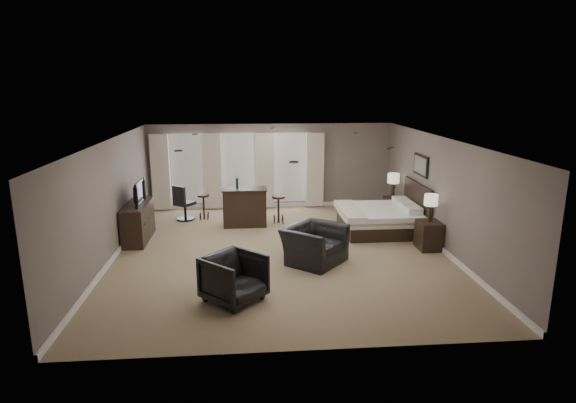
{
  "coord_description": "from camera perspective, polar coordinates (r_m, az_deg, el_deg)",
  "views": [
    {
      "loc": [
        -0.74,
        -10.5,
        3.79
      ],
      "look_at": [
        0.2,
        0.4,
        1.1
      ],
      "focal_mm": 30.0,
      "sensor_mm": 36.0,
      "label": 1
    }
  ],
  "objects": [
    {
      "name": "armchair_far",
      "position": [
        8.67,
        -6.42,
        -8.76
      ],
      "size": [
        1.26,
        1.26,
        0.95
      ],
      "primitive_type": "imported",
      "rotation": [
        0.0,
        0.0,
        0.81
      ],
      "color": "black",
      "rests_on": "ground"
    },
    {
      "name": "window_bay",
      "position": [
        14.84,
        -5.86,
        3.7
      ],
      "size": [
        5.25,
        0.2,
        2.3
      ],
      "color": "silver",
      "rests_on": "room"
    },
    {
      "name": "tv",
      "position": [
        12.31,
        -17.5,
        0.01
      ],
      "size": [
        0.58,
        1.0,
        0.13
      ],
      "primitive_type": "imported",
      "rotation": [
        0.0,
        0.0,
        1.57
      ],
      "color": "black",
      "rests_on": "dresser"
    },
    {
      "name": "bar_stool_right",
      "position": [
        13.37,
        -1.14,
        -0.94
      ],
      "size": [
        0.4,
        0.4,
        0.77
      ],
      "primitive_type": "cube",
      "rotation": [
        0.0,
        0.0,
        0.1
      ],
      "color": "black",
      "rests_on": "ground"
    },
    {
      "name": "lamp_near",
      "position": [
        11.59,
        16.54,
        -0.77
      ],
      "size": [
        0.31,
        0.31,
        0.65
      ],
      "primitive_type": "cube",
      "color": "beige",
      "rests_on": "nightstand_near"
    },
    {
      "name": "desk_chair",
      "position": [
        13.97,
        -12.13,
        -0.1
      ],
      "size": [
        0.72,
        0.72,
        1.01
      ],
      "primitive_type": "cube",
      "rotation": [
        0.0,
        0.0,
        2.5
      ],
      "color": "black",
      "rests_on": "ground"
    },
    {
      "name": "bar_counter",
      "position": [
        13.12,
        -5.14,
        -0.65
      ],
      "size": [
        1.2,
        0.63,
        1.05
      ],
      "primitive_type": "cube",
      "color": "black",
      "rests_on": "ground"
    },
    {
      "name": "nightstand_far",
      "position": [
        14.41,
        12.22,
        -0.61
      ],
      "size": [
        0.42,
        0.51,
        0.56
      ],
      "primitive_type": "cube",
      "color": "black",
      "rests_on": "ground"
    },
    {
      "name": "bar_stool_left",
      "position": [
        13.92,
        -9.95,
        -0.64
      ],
      "size": [
        0.43,
        0.43,
        0.73
      ],
      "primitive_type": "cube",
      "rotation": [
        0.0,
        0.0,
        0.28
      ],
      "color": "black",
      "rests_on": "ground"
    },
    {
      "name": "nightstand_near",
      "position": [
        11.76,
        16.33,
        -3.86
      ],
      "size": [
        0.5,
        0.61,
        0.66
      ],
      "primitive_type": "cube",
      "color": "black",
      "rests_on": "ground"
    },
    {
      "name": "wall_art",
      "position": [
        12.84,
        15.41,
        4.18
      ],
      "size": [
        0.04,
        0.96,
        0.56
      ],
      "primitive_type": "cube",
      "color": "slate",
      "rests_on": "room"
    },
    {
      "name": "lamp_far",
      "position": [
        14.27,
        12.35,
        1.86
      ],
      "size": [
        0.34,
        0.34,
        0.71
      ],
      "primitive_type": "cube",
      "color": "beige",
      "rests_on": "nightstand_far"
    },
    {
      "name": "bed",
      "position": [
        12.72,
        10.36,
        -0.74
      ],
      "size": [
        2.02,
        1.92,
        1.28
      ],
      "primitive_type": "cube",
      "color": "silver",
      "rests_on": "ground"
    },
    {
      "name": "armchair_near",
      "position": [
        10.42,
        3.16,
        -4.38
      ],
      "size": [
        1.41,
        1.46,
        1.08
      ],
      "primitive_type": "imported",
      "rotation": [
        0.0,
        0.0,
        0.87
      ],
      "color": "black",
      "rests_on": "ground"
    },
    {
      "name": "dresser",
      "position": [
        12.44,
        -17.33,
        -2.35
      ],
      "size": [
        0.51,
        1.59,
        0.92
      ],
      "primitive_type": "cube",
      "color": "black",
      "rests_on": "ground"
    },
    {
      "name": "room",
      "position": [
        10.82,
        -0.87,
        0.5
      ],
      "size": [
        7.6,
        8.6,
        2.64
      ],
      "color": "#867355",
      "rests_on": "ground"
    }
  ]
}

